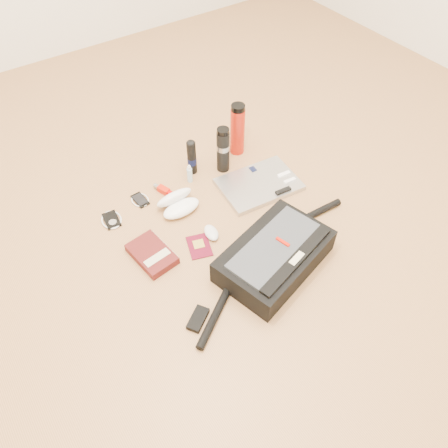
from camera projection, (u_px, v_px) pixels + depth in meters
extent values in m
plane|color=#A67445|center=(234.00, 237.00, 1.93)|extent=(4.00, 4.00, 0.00)
cube|color=black|center=(274.00, 256.00, 1.79)|extent=(0.53, 0.40, 0.12)
cube|color=#32353A|center=(278.00, 248.00, 1.74)|extent=(0.46, 0.31, 0.01)
cube|color=black|center=(296.00, 260.00, 1.70)|extent=(0.42, 0.15, 0.01)
cube|color=beige|center=(297.00, 259.00, 1.70)|extent=(0.08, 0.04, 0.02)
cube|color=#C00E00|center=(283.00, 243.00, 1.75)|extent=(0.03, 0.06, 0.02)
cylinder|color=black|center=(215.00, 315.00, 1.66)|extent=(0.26, 0.19, 0.03)
cylinder|color=black|center=(314.00, 214.00, 2.00)|extent=(0.29, 0.05, 0.03)
cube|color=black|center=(198.00, 319.00, 1.65)|extent=(0.12, 0.10, 0.02)
cube|color=#B0B0B3|center=(259.00, 184.00, 2.14)|extent=(0.40, 0.30, 0.03)
cube|color=black|center=(253.00, 169.00, 2.19)|extent=(0.03, 0.04, 0.00)
cube|color=white|center=(284.00, 174.00, 2.16)|extent=(0.07, 0.03, 0.01)
cube|color=white|center=(290.00, 180.00, 2.13)|extent=(0.06, 0.02, 0.01)
cube|color=black|center=(283.00, 191.00, 2.08)|extent=(0.08, 0.03, 0.01)
cube|color=#471110|center=(152.00, 254.00, 1.85)|extent=(0.16, 0.23, 0.04)
cube|color=beige|center=(165.00, 246.00, 1.88)|extent=(0.03, 0.20, 0.03)
cube|color=beige|center=(157.00, 257.00, 1.81)|extent=(0.12, 0.05, 0.00)
cube|color=#510618|center=(199.00, 246.00, 1.90)|extent=(0.13, 0.15, 0.01)
cube|color=gold|center=(199.00, 244.00, 1.90)|extent=(0.06, 0.06, 0.00)
ellipsoid|color=silver|center=(211.00, 233.00, 1.93)|extent=(0.07, 0.11, 0.03)
ellipsoid|color=white|center=(181.00, 208.00, 2.01)|extent=(0.19, 0.10, 0.05)
ellipsoid|color=white|center=(174.00, 198.00, 2.03)|extent=(0.19, 0.10, 0.11)
ellipsoid|color=black|center=(175.00, 211.00, 1.99)|extent=(0.05, 0.03, 0.02)
ellipsoid|color=black|center=(188.00, 204.00, 2.02)|extent=(0.05, 0.03, 0.02)
cylinder|color=black|center=(181.00, 207.00, 2.01)|extent=(0.03, 0.01, 0.01)
cube|color=black|center=(112.00, 220.00, 1.99)|extent=(0.08, 0.11, 0.01)
cylinder|color=#A5A5A8|center=(113.00, 222.00, 1.98)|extent=(0.04, 0.04, 0.00)
torus|color=silver|center=(111.00, 220.00, 1.99)|extent=(0.10, 0.10, 0.01)
cube|color=black|center=(140.00, 200.00, 2.08)|extent=(0.06, 0.10, 0.01)
cube|color=black|center=(140.00, 199.00, 2.07)|extent=(0.05, 0.08, 0.00)
torus|color=white|center=(140.00, 200.00, 2.08)|extent=(0.08, 0.08, 0.01)
cube|color=red|center=(164.00, 190.00, 2.11)|extent=(0.05, 0.07, 0.03)
cube|color=#B30502|center=(170.00, 193.00, 2.09)|extent=(0.03, 0.03, 0.02)
cylinder|color=#A5A6A8|center=(157.00, 187.00, 2.12)|extent=(0.03, 0.04, 0.02)
cylinder|color=#ACD2EE|center=(190.00, 175.00, 2.14)|extent=(0.03, 0.03, 0.08)
cylinder|color=silver|center=(189.00, 168.00, 2.11)|extent=(0.02, 0.02, 0.02)
cylinder|color=white|center=(189.00, 166.00, 2.10)|extent=(0.01, 0.01, 0.01)
cylinder|color=black|center=(192.00, 158.00, 2.15)|extent=(0.06, 0.06, 0.18)
cylinder|color=black|center=(192.00, 161.00, 2.16)|extent=(0.06, 0.06, 0.04)
ellipsoid|color=black|center=(191.00, 143.00, 2.08)|extent=(0.06, 0.06, 0.02)
cylinder|color=black|center=(223.00, 152.00, 2.15)|extent=(0.07, 0.07, 0.22)
cylinder|color=#A1A1A3|center=(223.00, 147.00, 2.13)|extent=(0.07, 0.07, 0.03)
cylinder|color=black|center=(223.00, 131.00, 2.05)|extent=(0.06, 0.06, 0.02)
cylinder|color=#AF1C0D|center=(237.00, 131.00, 2.23)|extent=(0.09, 0.09, 0.26)
cylinder|color=black|center=(238.00, 108.00, 2.12)|extent=(0.08, 0.08, 0.03)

